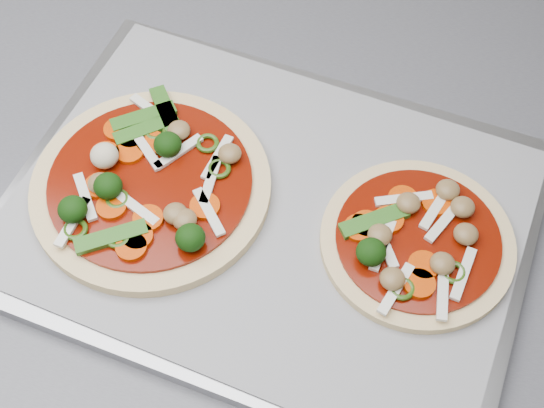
# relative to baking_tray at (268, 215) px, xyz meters

# --- Properties ---
(base_cabinet) EXTENTS (3.60, 0.60, 0.86)m
(base_cabinet) POSITION_rel_baking_tray_xyz_m (0.04, 0.06, -0.48)
(base_cabinet) COLOR #BBBBB9
(base_cabinet) RESTS_ON ground
(countertop) EXTENTS (3.60, 0.60, 0.04)m
(countertop) POSITION_rel_baking_tray_xyz_m (0.04, 0.06, -0.03)
(countertop) COLOR #595A61
(countertop) RESTS_ON base_cabinet
(baking_tray) EXTENTS (0.47, 0.37, 0.01)m
(baking_tray) POSITION_rel_baking_tray_xyz_m (0.00, 0.00, 0.00)
(baking_tray) COLOR gray
(baking_tray) RESTS_ON countertop
(parchment) EXTENTS (0.45, 0.36, 0.00)m
(parchment) POSITION_rel_baking_tray_xyz_m (0.00, 0.00, 0.01)
(parchment) COLOR gray
(parchment) RESTS_ON baking_tray
(pizza_left) EXTENTS (0.27, 0.27, 0.03)m
(pizza_left) POSITION_rel_baking_tray_xyz_m (-0.10, -0.01, 0.02)
(pizza_left) COLOR #EFC58E
(pizza_left) RESTS_ON parchment
(pizza_right) EXTENTS (0.21, 0.21, 0.03)m
(pizza_right) POSITION_rel_baking_tray_xyz_m (0.12, -0.00, 0.02)
(pizza_right) COLOR #EFC58E
(pizza_right) RESTS_ON parchment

